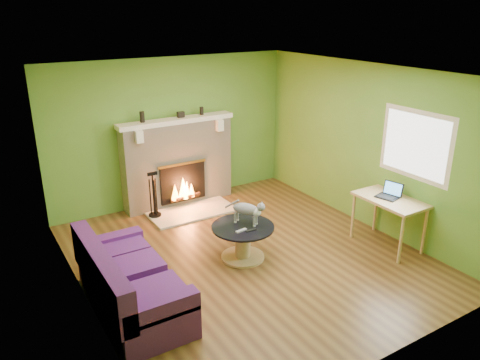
% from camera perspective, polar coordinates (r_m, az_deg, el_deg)
% --- Properties ---
extents(floor, '(5.00, 5.00, 0.00)m').
position_cam_1_polar(floor, '(6.85, 0.90, -9.23)').
color(floor, '#523117').
rests_on(floor, ground).
extents(ceiling, '(5.00, 5.00, 0.00)m').
position_cam_1_polar(ceiling, '(6.01, 1.03, 12.90)').
color(ceiling, white).
rests_on(ceiling, wall_back).
extents(wall_back, '(5.00, 0.00, 5.00)m').
position_cam_1_polar(wall_back, '(8.43, -8.27, 5.85)').
color(wall_back, '#52852B').
rests_on(wall_back, floor).
extents(wall_front, '(5.00, 0.00, 5.00)m').
position_cam_1_polar(wall_front, '(4.58, 18.21, -7.75)').
color(wall_front, '#52852B').
rests_on(wall_front, floor).
extents(wall_left, '(0.00, 5.00, 5.00)m').
position_cam_1_polar(wall_left, '(5.51, -19.19, -3.00)').
color(wall_left, '#52852B').
rests_on(wall_left, floor).
extents(wall_right, '(0.00, 5.00, 5.00)m').
position_cam_1_polar(wall_right, '(7.70, 15.25, 3.95)').
color(wall_right, '#52852B').
rests_on(wall_right, floor).
extents(window_frame, '(0.00, 1.20, 1.20)m').
position_cam_1_polar(window_frame, '(7.07, 20.62, 4.04)').
color(window_frame, silver).
rests_on(window_frame, wall_right).
extents(window_pane, '(0.00, 1.06, 1.06)m').
position_cam_1_polar(window_pane, '(7.07, 20.58, 4.03)').
color(window_pane, white).
rests_on(window_pane, wall_right).
extents(fireplace, '(2.10, 0.46, 1.58)m').
position_cam_1_polar(fireplace, '(8.42, -7.58, 2.11)').
color(fireplace, '#C0B69F').
rests_on(fireplace, floor).
extents(hearth, '(1.50, 0.75, 0.03)m').
position_cam_1_polar(hearth, '(8.25, -5.85, -3.84)').
color(hearth, beige).
rests_on(hearth, floor).
extents(mantel, '(2.10, 0.28, 0.08)m').
position_cam_1_polar(mantel, '(8.19, -7.77, 7.18)').
color(mantel, white).
rests_on(mantel, fireplace).
extents(sofa, '(0.87, 1.87, 0.84)m').
position_cam_1_polar(sofa, '(5.77, -13.48, -12.26)').
color(sofa, '#4F1961').
rests_on(sofa, floor).
extents(coffee_table, '(0.88, 0.88, 0.50)m').
position_cam_1_polar(coffee_table, '(6.66, 0.34, -7.29)').
color(coffee_table, tan).
rests_on(coffee_table, floor).
extents(desk, '(0.60, 1.03, 0.76)m').
position_cam_1_polar(desk, '(7.19, 17.80, -2.85)').
color(desk, tan).
rests_on(desk, floor).
extents(cat, '(0.50, 0.61, 0.37)m').
position_cam_1_polar(cat, '(6.57, 0.71, -3.88)').
color(cat, slate).
rests_on(cat, coffee_table).
extents(remote_silver, '(0.17, 0.07, 0.02)m').
position_cam_1_polar(remote_silver, '(6.42, 0.16, -6.18)').
color(remote_silver, gray).
rests_on(remote_silver, coffee_table).
extents(remote_black, '(0.16, 0.04, 0.02)m').
position_cam_1_polar(remote_black, '(6.44, 1.35, -6.14)').
color(remote_black, black).
rests_on(remote_black, coffee_table).
extents(laptop, '(0.33, 0.35, 0.22)m').
position_cam_1_polar(laptop, '(7.13, 17.57, -1.24)').
color(laptop, black).
rests_on(laptop, desk).
extents(fire_tools, '(0.21, 0.21, 0.79)m').
position_cam_1_polar(fire_tools, '(7.99, -10.49, -1.70)').
color(fire_tools, black).
rests_on(fire_tools, hearth).
extents(mantel_vase_left, '(0.08, 0.08, 0.18)m').
position_cam_1_polar(mantel_vase_left, '(7.98, -11.85, 7.54)').
color(mantel_vase_left, black).
rests_on(mantel_vase_left, mantel).
extents(mantel_vase_right, '(0.07, 0.07, 0.14)m').
position_cam_1_polar(mantel_vase_right, '(8.41, -4.71, 8.40)').
color(mantel_vase_right, black).
rests_on(mantel_vase_right, mantel).
extents(mantel_box, '(0.12, 0.08, 0.10)m').
position_cam_1_polar(mantel_box, '(8.24, -7.24, 7.92)').
color(mantel_box, black).
rests_on(mantel_box, mantel).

